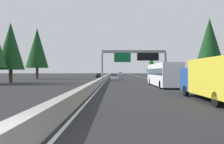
# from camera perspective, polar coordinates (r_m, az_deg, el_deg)

# --- Properties ---
(ground_plane) EXTENTS (320.00, 320.00, 0.00)m
(ground_plane) POSITION_cam_1_polar(r_m,az_deg,el_deg) (64.69, -1.24, -1.64)
(ground_plane) COLOR #262628
(median_barrier) EXTENTS (180.00, 0.56, 0.90)m
(median_barrier) POSITION_cam_1_polar(r_m,az_deg,el_deg) (84.67, -1.01, -0.90)
(median_barrier) COLOR #9E9B93
(median_barrier) RESTS_ON ground
(shoulder_stripe_right) EXTENTS (160.00, 0.16, 0.01)m
(shoulder_stripe_right) POSITION_cam_1_polar(r_m,az_deg,el_deg) (75.24, 7.81, -1.38)
(shoulder_stripe_right) COLOR silver
(shoulder_stripe_right) RESTS_ON ground
(shoulder_stripe_median) EXTENTS (160.00, 0.16, 0.01)m
(shoulder_stripe_median) POSITION_cam_1_polar(r_m,az_deg,el_deg) (74.67, -0.80, -1.39)
(shoulder_stripe_median) COLOR silver
(shoulder_stripe_median) RESTS_ON ground
(sign_gantry_overhead) EXTENTS (0.50, 12.68, 6.14)m
(sign_gantry_overhead) POSITION_cam_1_polar(r_m,az_deg,el_deg) (44.39, 5.71, 3.82)
(sign_gantry_overhead) COLOR gray
(sign_gantry_overhead) RESTS_ON ground
(box_truck_mid_center) EXTENTS (8.50, 2.40, 2.95)m
(box_truck_mid_center) POSITION_cam_1_polar(r_m,az_deg,el_deg) (17.41, 24.39, -1.38)
(box_truck_mid_center) COLOR gold
(box_truck_mid_center) RESTS_ON ground
(bus_far_left) EXTENTS (11.50, 2.55, 3.10)m
(bus_far_left) POSITION_cam_1_polar(r_m,az_deg,el_deg) (31.97, 12.63, -0.46)
(bus_far_left) COLOR white
(bus_far_left) RESTS_ON ground
(sedan_distant_a) EXTENTS (4.40, 1.80, 1.47)m
(sedan_distant_a) POSITION_cam_1_polar(r_m,az_deg,el_deg) (54.13, 0.54, -1.28)
(sedan_distant_a) COLOR white
(sedan_distant_a) RESTS_ON ground
(sedan_mid_left) EXTENTS (4.40, 1.80, 1.47)m
(sedan_mid_left) POSITION_cam_1_polar(r_m,az_deg,el_deg) (125.39, 2.04, -0.43)
(sedan_mid_left) COLOR white
(sedan_mid_left) RESTS_ON ground
(oncoming_near) EXTENTS (4.40, 1.80, 1.47)m
(oncoming_near) POSITION_cam_1_polar(r_m,az_deg,el_deg) (71.71, -3.23, -0.91)
(oncoming_near) COLOR black
(oncoming_near) RESTS_ON ground
(conifer_right_near) EXTENTS (4.27, 4.27, 9.69)m
(conifer_right_near) POSITION_cam_1_polar(r_m,az_deg,el_deg) (35.65, 23.21, 6.31)
(conifer_right_near) COLOR #4C3823
(conifer_right_near) RESTS_ON ground
(conifer_right_mid) EXTENTS (3.80, 3.80, 8.64)m
(conifer_right_mid) POSITION_cam_1_polar(r_m,az_deg,el_deg) (55.48, 22.88, 3.45)
(conifer_right_mid) COLOR #4C3823
(conifer_right_mid) RESTS_ON ground
(conifer_right_far) EXTENTS (3.86, 3.86, 8.78)m
(conifer_right_far) POSITION_cam_1_polar(r_m,az_deg,el_deg) (92.18, 9.76, 2.22)
(conifer_right_far) COLOR #4C3823
(conifer_right_far) RESTS_ON ground
(conifer_right_distant) EXTENTS (3.82, 3.82, 8.68)m
(conifer_right_distant) POSITION_cam_1_polar(r_m,az_deg,el_deg) (117.58, 9.76, 1.76)
(conifer_right_distant) COLOR #4C3823
(conifer_right_distant) RESTS_ON ground
(conifer_left_near) EXTENTS (4.72, 4.72, 10.72)m
(conifer_left_near) POSITION_cam_1_polar(r_m,az_deg,el_deg) (44.38, -24.03, 5.92)
(conifer_left_near) COLOR #4C3823
(conifer_left_near) RESTS_ON ground
(conifer_left_mid) EXTENTS (6.04, 6.04, 13.72)m
(conifer_left_mid) POSITION_cam_1_polar(r_m,az_deg,el_deg) (65.29, -18.23, 5.70)
(conifer_left_mid) COLOR #4C3823
(conifer_left_mid) RESTS_ON ground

